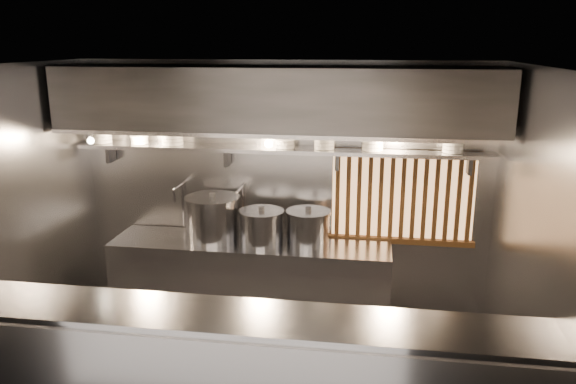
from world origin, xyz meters
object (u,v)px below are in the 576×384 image
(pendant_bulb, at_px, (269,144))
(stock_pot_right, at_px, (308,227))
(stock_pot_left, at_px, (213,218))
(stock_pot_mid, at_px, (262,227))
(heat_lamp, at_px, (89,135))

(pendant_bulb, height_order, stock_pot_right, pendant_bulb)
(pendant_bulb, relative_size, stock_pot_left, 0.26)
(stock_pot_mid, bearing_deg, stock_pot_left, 172.58)
(pendant_bulb, distance_m, stock_pot_right, 0.97)
(stock_pot_right, bearing_deg, stock_pot_mid, -172.10)
(stock_pot_mid, bearing_deg, stock_pot_right, 7.90)
(heat_lamp, bearing_deg, stock_pot_left, 15.22)
(heat_lamp, height_order, stock_pot_left, heat_lamp)
(pendant_bulb, bearing_deg, heat_lamp, -169.00)
(heat_lamp, distance_m, pendant_bulb, 1.83)
(stock_pot_left, height_order, stock_pot_mid, stock_pot_left)
(heat_lamp, distance_m, stock_pot_right, 2.45)
(pendant_bulb, distance_m, stock_pot_left, 1.03)
(pendant_bulb, xyz_separation_m, stock_pot_left, (-0.62, -0.03, -0.82))
(heat_lamp, relative_size, stock_pot_mid, 0.67)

